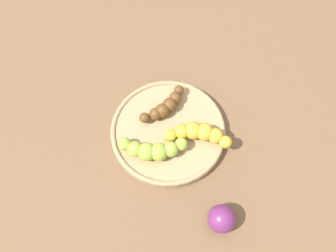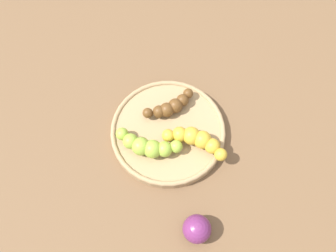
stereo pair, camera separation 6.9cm
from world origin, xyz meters
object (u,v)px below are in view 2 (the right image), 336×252
(banana_overripe, at_px, (170,106))
(banana_green, at_px, (147,146))
(banana_spotted, at_px, (196,140))
(plum_purple, at_px, (197,229))
(fruit_bowl, at_px, (168,131))

(banana_overripe, xyz_separation_m, banana_green, (-0.06, 0.08, 0.00))
(banana_spotted, bearing_deg, banana_green, 118.92)
(banana_overripe, xyz_separation_m, banana_spotted, (-0.09, -0.01, 0.00))
(banana_overripe, relative_size, banana_green, 1.09)
(banana_green, bearing_deg, banana_overripe, 166.88)
(banana_green, distance_m, plum_purple, 0.18)
(banana_green, height_order, banana_spotted, same)
(fruit_bowl, relative_size, banana_spotted, 2.17)
(fruit_bowl, relative_size, banana_green, 2.21)
(banana_overripe, height_order, banana_green, banana_green)
(banana_green, xyz_separation_m, banana_spotted, (-0.03, -0.09, -0.00))
(fruit_bowl, bearing_deg, banana_spotted, -146.44)
(banana_overripe, xyz_separation_m, plum_purple, (-0.24, 0.07, -0.01))
(plum_purple, bearing_deg, banana_green, 2.13)
(banana_overripe, distance_m, banana_green, 0.10)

